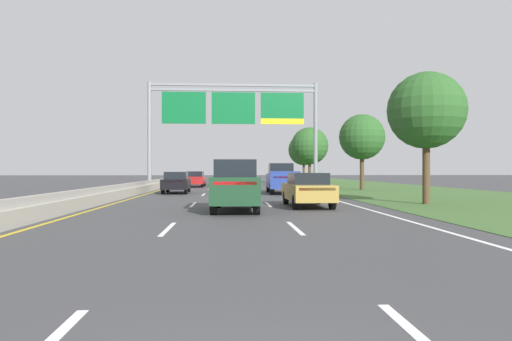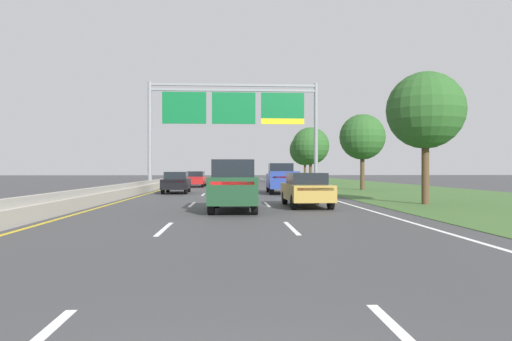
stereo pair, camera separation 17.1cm
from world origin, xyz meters
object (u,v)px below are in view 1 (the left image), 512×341
Objects in this scene: car_red_left_lane_sedan at (195,179)px; roadside_tree_far at (310,146)px; roadside_tree_near at (426,111)px; car_gold_right_lane_sedan at (308,189)px; roadside_tree_mid at (362,137)px; car_white_centre_lane_suv at (230,175)px; car_darkgreen_centre_lane_suv at (236,185)px; overhead_sign_gantry at (233,113)px; pickup_truck_blue at (282,179)px; roadside_tree_distant at (304,150)px; car_black_left_lane_sedan at (176,182)px.

car_red_left_lane_sedan is 17.16m from roadside_tree_far.
car_gold_right_lane_sedan is at bearing -170.17° from roadside_tree_near.
roadside_tree_mid is at bearing -116.45° from car_red_left_lane_sedan.
car_white_centre_lane_suv is at bearing 104.65° from roadside_tree_near.
car_darkgreen_centre_lane_suv reaches higher than car_red_left_lane_sedan.
overhead_sign_gantry is at bearing -145.22° from car_red_left_lane_sedan.
roadside_tree_far is at bearing -11.20° from car_gold_right_lane_sedan.
overhead_sign_gantry is 9.73m from pickup_truck_blue.
roadside_tree_distant is at bearing -10.55° from pickup_truck_blue.
pickup_truck_blue is 0.77× the size of roadside_tree_far.
overhead_sign_gantry reaches higher than car_black_left_lane_sedan.
roadside_tree_mid is at bearing 84.34° from roadside_tree_near.
car_red_left_lane_sedan is 12.11m from car_black_left_lane_sedan.
car_gold_right_lane_sedan is 0.93× the size of car_white_centre_lane_suv.
roadside_tree_mid is at bearing -54.23° from pickup_truck_blue.
car_red_left_lane_sedan is (-3.77, 5.70, -5.91)m from overhead_sign_gantry.
roadside_tree_distant is (11.23, 29.34, -1.88)m from overhead_sign_gantry.
pickup_truck_blue is (3.44, -7.14, -5.65)m from overhead_sign_gantry.
pickup_truck_blue is 7.72m from car_black_left_lane_sedan.
car_red_left_lane_sedan is (-7.21, 12.83, -0.26)m from pickup_truck_blue.
car_black_left_lane_sedan is 16.22m from roadside_tree_mid.
car_gold_right_lane_sedan is 0.93× the size of car_darkgreen_centre_lane_suv.
car_white_centre_lane_suv is at bearing -137.32° from roadside_tree_distant.
roadside_tree_far is (9.77, 36.56, 3.61)m from car_darkgreen_centre_lane_suv.
car_red_left_lane_sedan is at bearing 15.16° from car_gold_right_lane_sedan.
roadside_tree_distant reaches higher than car_red_left_lane_sedan.
roadside_tree_near reaches higher than car_white_centre_lane_suv.
roadside_tree_mid is at bearing -150.21° from car_white_centre_lane_suv.
car_gold_right_lane_sedan is 0.68× the size of roadside_tree_mid.
car_gold_right_lane_sedan is 37.91m from car_white_centre_lane_suv.
roadside_tree_distant is at bearing -31.12° from car_red_left_lane_sedan.
car_gold_right_lane_sedan is at bearing -173.18° from car_white_centre_lane_suv.
roadside_tree_near is (9.36, -17.92, -2.09)m from overhead_sign_gantry.
roadside_tree_mid is 17.73m from roadside_tree_far.
car_white_centre_lane_suv is at bearing -13.88° from car_red_left_lane_sedan.
roadside_tree_near reaches higher than roadside_tree_mid.
pickup_truck_blue is 1.23× the size of car_gold_right_lane_sedan.
roadside_tree_near reaches higher than car_black_left_lane_sedan.
roadside_tree_near reaches higher than car_gold_right_lane_sedan.
car_darkgreen_centre_lane_suv is at bearing -162.53° from roadside_tree_near.
pickup_truck_blue is 37.49m from roadside_tree_distant.
car_red_left_lane_sedan is 17.02m from roadside_tree_mid.
overhead_sign_gantry reaches higher than car_white_centre_lane_suv.
car_gold_right_lane_sedan is 25.65m from car_red_left_lane_sedan.
roadside_tree_near reaches higher than car_red_left_lane_sedan.
overhead_sign_gantry is 3.39× the size of car_red_left_lane_sedan.
car_red_left_lane_sedan is 13.55m from car_white_centre_lane_suv.
roadside_tree_mid reaches higher than car_darkgreen_centre_lane_suv.
overhead_sign_gantry is 21.64m from car_darkgreen_centre_lane_suv.
car_red_left_lane_sedan is 27.29m from roadside_tree_near.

